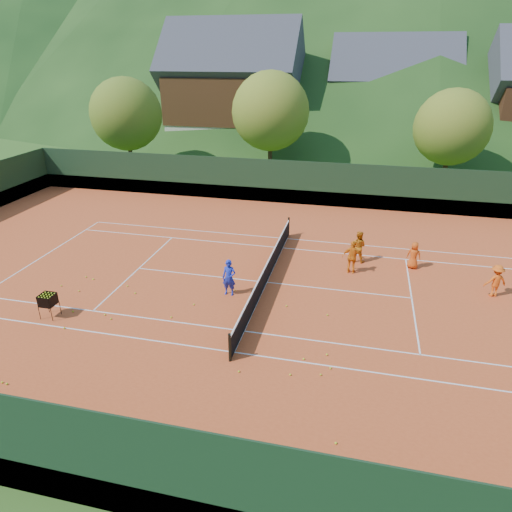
% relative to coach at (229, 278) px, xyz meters
% --- Properties ---
extents(ground, '(400.00, 400.00, 0.00)m').
position_rel_coach_xyz_m(ground, '(1.34, 1.48, -0.83)').
color(ground, '#294E18').
rests_on(ground, ground).
extents(clay_court, '(40.00, 24.00, 0.02)m').
position_rel_coach_xyz_m(clay_court, '(1.34, 1.48, -0.82)').
color(clay_court, '#C1481F').
rests_on(clay_court, ground).
extents(coach, '(0.60, 0.40, 1.63)m').
position_rel_coach_xyz_m(coach, '(0.00, 0.00, 0.00)').
color(coach, '#1C2CB8').
rests_on(coach, clay_court).
extents(student_a, '(0.90, 0.77, 1.61)m').
position_rel_coach_xyz_m(student_a, '(5.31, 4.79, -0.01)').
color(student_a, '#CC6D12').
rests_on(student_a, clay_court).
extents(student_b, '(0.98, 0.49, 1.62)m').
position_rel_coach_xyz_m(student_b, '(5.08, 3.40, -0.01)').
color(student_b, orange).
rests_on(student_b, clay_court).
extents(student_c, '(0.74, 0.56, 1.35)m').
position_rel_coach_xyz_m(student_c, '(7.97, 4.62, -0.14)').
color(student_c, '#D54D13').
rests_on(student_c, clay_court).
extents(student_d, '(1.06, 0.80, 1.46)m').
position_rel_coach_xyz_m(student_d, '(11.17, 2.51, -0.08)').
color(student_d, '#EE5C15').
rests_on(student_d, clay_court).
extents(tennis_ball_0, '(0.07, 0.07, 0.07)m').
position_rel_coach_xyz_m(tennis_ball_0, '(-6.54, -0.15, -0.78)').
color(tennis_ball_0, '#C2E926').
rests_on(tennis_ball_0, clay_court).
extents(tennis_ball_1, '(0.07, 0.07, 0.07)m').
position_rel_coach_xyz_m(tennis_ball_1, '(3.80, -3.87, -0.78)').
color(tennis_ball_1, '#C2E926').
rests_on(tennis_ball_1, clay_court).
extents(tennis_ball_2, '(0.07, 0.07, 0.07)m').
position_rel_coach_xyz_m(tennis_ball_2, '(4.46, -4.57, -0.78)').
color(tennis_ball_2, '#C2E926').
rests_on(tennis_ball_2, clay_court).
extents(tennis_ball_3, '(0.07, 0.07, 0.07)m').
position_rel_coach_xyz_m(tennis_ball_3, '(-7.01, -0.01, -0.78)').
color(tennis_ball_3, '#C2E926').
rests_on(tennis_ball_3, clay_court).
extents(tennis_ball_4, '(0.07, 0.07, 0.07)m').
position_rel_coach_xyz_m(tennis_ball_4, '(4.34, -0.80, -0.78)').
color(tennis_ball_4, '#C2E926').
rests_on(tennis_ball_4, clay_court).
extents(tennis_ball_5, '(0.07, 0.07, 0.07)m').
position_rel_coach_xyz_m(tennis_ball_5, '(-5.79, -2.91, -0.78)').
color(tennis_ball_5, '#C2E926').
rests_on(tennis_ball_5, clay_court).
extents(tennis_ball_6, '(0.07, 0.07, 0.07)m').
position_rel_coach_xyz_m(tennis_ball_6, '(-4.69, -0.39, -0.78)').
color(tennis_ball_6, '#C2E926').
rests_on(tennis_ball_6, clay_court).
extents(tennis_ball_7, '(0.07, 0.07, 0.07)m').
position_rel_coach_xyz_m(tennis_ball_7, '(-4.03, -0.92, -0.78)').
color(tennis_ball_7, '#C2E926').
rests_on(tennis_ball_7, clay_court).
extents(tennis_ball_8, '(0.07, 0.07, 0.07)m').
position_rel_coach_xyz_m(tennis_ball_8, '(-4.00, -3.06, -0.78)').
color(tennis_ball_8, '#C2E926').
rests_on(tennis_ball_8, clay_court).
extents(tennis_ball_9, '(0.07, 0.07, 0.07)m').
position_rel_coach_xyz_m(tennis_ball_9, '(-5.40, -4.07, -0.78)').
color(tennis_ball_9, '#C2E926').
rests_on(tennis_ball_9, clay_court).
extents(tennis_ball_10, '(0.07, 0.07, 0.07)m').
position_rel_coach_xyz_m(tennis_ball_10, '(-5.45, -7.30, -0.78)').
color(tennis_ball_10, '#C2E926').
rests_on(tennis_ball_10, clay_court).
extents(tennis_ball_11, '(0.07, 0.07, 0.07)m').
position_rel_coach_xyz_m(tennis_ball_11, '(-7.62, -1.04, -0.78)').
color(tennis_ball_11, '#C2E926').
rests_on(tennis_ball_11, clay_court).
extents(tennis_ball_12, '(0.07, 0.07, 0.07)m').
position_rel_coach_xyz_m(tennis_ball_12, '(-5.25, -7.33, -0.78)').
color(tennis_ball_12, '#C2E926').
rests_on(tennis_ball_12, clay_court).
extents(tennis_ball_13, '(0.07, 0.07, 0.07)m').
position_rel_coach_xyz_m(tennis_ball_13, '(-4.39, -2.84, -0.78)').
color(tennis_ball_13, '#C2E926').
rests_on(tennis_ball_13, clay_court).
extents(tennis_ball_14, '(0.07, 0.07, 0.07)m').
position_rel_coach_xyz_m(tennis_ball_14, '(-6.56, -1.30, -0.78)').
color(tennis_ball_14, '#C2E926').
rests_on(tennis_ball_14, clay_court).
extents(tennis_ball_15, '(0.07, 0.07, 0.07)m').
position_rel_coach_xyz_m(tennis_ball_15, '(2.61, -0.47, -0.78)').
color(tennis_ball_15, '#C2E926').
rests_on(tennis_ball_15, clay_court).
extents(tennis_ball_16, '(0.07, 0.07, 0.07)m').
position_rel_coach_xyz_m(tennis_ball_16, '(-6.58, -0.14, -0.78)').
color(tennis_ball_16, '#C2E926').
rests_on(tennis_ball_16, clay_court).
extents(tennis_ball_17, '(0.07, 0.07, 0.07)m').
position_rel_coach_xyz_m(tennis_ball_17, '(5.15, -7.34, -0.78)').
color(tennis_ball_17, '#C2E926').
rests_on(tennis_ball_17, clay_court).
extents(tennis_ball_18, '(0.07, 0.07, 0.07)m').
position_rel_coach_xyz_m(tennis_ball_18, '(3.48, -4.80, -0.78)').
color(tennis_ball_18, '#C2E926').
rests_on(tennis_ball_18, clay_court).
extents(tennis_ball_20, '(0.07, 0.07, 0.07)m').
position_rel_coach_xyz_m(tennis_ball_20, '(0.16, 0.34, -0.78)').
color(tennis_ball_20, '#C2E926').
rests_on(tennis_ball_20, clay_court).
extents(tennis_ball_21, '(0.07, 0.07, 0.07)m').
position_rel_coach_xyz_m(tennis_ball_21, '(-1.71, -2.40, -0.78)').
color(tennis_ball_21, '#C2E926').
rests_on(tennis_ball_21, clay_court).
extents(tennis_ball_22, '(0.07, 0.07, 0.07)m').
position_rel_coach_xyz_m(tennis_ball_22, '(1.80, -5.03, -0.78)').
color(tennis_ball_22, '#C2E926').
rests_on(tennis_ball_22, clay_court).
extents(tennis_ball_23, '(0.07, 0.07, 0.07)m').
position_rel_coach_xyz_m(tennis_ball_23, '(4.56, -3.43, -0.78)').
color(tennis_ball_23, '#C2E926').
rests_on(tennis_ball_23, clay_court).
extents(tennis_ball_24, '(0.07, 0.07, 0.07)m').
position_rel_coach_xyz_m(tennis_ball_24, '(-1.18, -1.25, -0.78)').
color(tennis_ball_24, '#C2E926').
rests_on(tennis_ball_24, clay_court).
extents(tennis_ball_25, '(0.07, 0.07, 0.07)m').
position_rel_coach_xyz_m(tennis_ball_25, '(2.46, -7.86, -0.78)').
color(tennis_ball_25, '#C2E926').
rests_on(tennis_ball_25, clay_court).
extents(tennis_ball_26, '(0.07, 0.07, 0.07)m').
position_rel_coach_xyz_m(tennis_ball_26, '(4.74, -4.16, -0.78)').
color(tennis_ball_26, '#C2E926').
rests_on(tennis_ball_26, clay_court).
extents(court_lines, '(23.83, 11.03, 0.00)m').
position_rel_coach_xyz_m(court_lines, '(1.34, 1.48, -0.81)').
color(court_lines, silver).
rests_on(court_lines, clay_court).
extents(tennis_net, '(0.10, 12.07, 1.10)m').
position_rel_coach_xyz_m(tennis_net, '(1.34, 1.48, -0.31)').
color(tennis_net, black).
rests_on(tennis_net, clay_court).
extents(perimeter_fence, '(40.40, 24.24, 3.00)m').
position_rel_coach_xyz_m(perimeter_fence, '(1.34, 1.48, 0.43)').
color(perimeter_fence, black).
rests_on(perimeter_fence, clay_court).
extents(ball_hopper, '(0.57, 0.57, 1.00)m').
position_rel_coach_xyz_m(ball_hopper, '(-6.45, -3.41, -0.07)').
color(ball_hopper, black).
rests_on(ball_hopper, clay_court).
extents(chalet_left, '(13.80, 9.93, 12.92)m').
position_rel_coach_xyz_m(chalet_left, '(-8.66, 31.48, 4.81)').
color(chalet_left, beige).
rests_on(chalet_left, ground).
extents(chalet_mid, '(12.65, 8.82, 11.45)m').
position_rel_coach_xyz_m(chalet_mid, '(7.34, 35.48, 4.16)').
color(chalet_mid, beige).
rests_on(chalet_mid, ground).
extents(tree_a, '(6.00, 6.00, 7.88)m').
position_rel_coach_xyz_m(tree_a, '(-14.66, 19.48, 4.03)').
color(tree_a, '#3E2619').
rests_on(tree_a, ground).
extents(tree_b, '(6.40, 6.40, 8.40)m').
position_rel_coach_xyz_m(tree_b, '(-2.66, 21.48, 4.36)').
color(tree_b, '#3C2718').
rests_on(tree_b, ground).
extents(tree_c, '(5.60, 5.60, 7.35)m').
position_rel_coach_xyz_m(tree_c, '(11.34, 20.48, 3.71)').
color(tree_c, '#3C2518').
rests_on(tree_c, ground).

